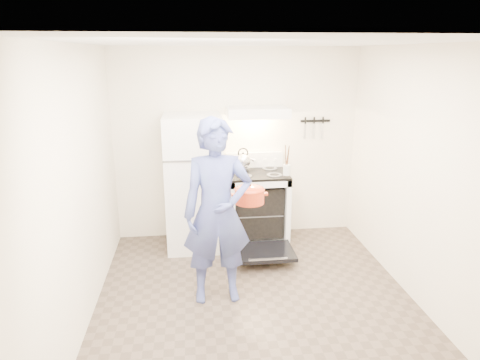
# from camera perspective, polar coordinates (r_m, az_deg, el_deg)

# --- Properties ---
(floor) EXTENTS (3.60, 3.60, 0.00)m
(floor) POSITION_cam_1_polar(r_m,az_deg,el_deg) (4.48, 2.21, -16.09)
(floor) COLOR brown
(floor) RESTS_ON ground
(back_wall) EXTENTS (3.20, 0.02, 2.50)m
(back_wall) POSITION_cam_1_polar(r_m,az_deg,el_deg) (5.67, -0.44, 4.73)
(back_wall) COLOR white
(back_wall) RESTS_ON ground
(refrigerator) EXTENTS (0.70, 0.70, 1.70)m
(refrigerator) POSITION_cam_1_polar(r_m,az_deg,el_deg) (5.40, -6.15, -0.36)
(refrigerator) COLOR white
(refrigerator) RESTS_ON floor
(stove_body) EXTENTS (0.76, 0.65, 0.92)m
(stove_body) POSITION_cam_1_polar(r_m,az_deg,el_deg) (5.61, 2.28, -3.82)
(stove_body) COLOR white
(stove_body) RESTS_ON floor
(cooktop) EXTENTS (0.76, 0.65, 0.03)m
(cooktop) POSITION_cam_1_polar(r_m,az_deg,el_deg) (5.47, 2.34, 0.86)
(cooktop) COLOR black
(cooktop) RESTS_ON stove_body
(backsplash) EXTENTS (0.76, 0.07, 0.20)m
(backsplash) POSITION_cam_1_polar(r_m,az_deg,el_deg) (5.71, 1.91, 2.74)
(backsplash) COLOR white
(backsplash) RESTS_ON cooktop
(oven_door) EXTENTS (0.70, 0.54, 0.04)m
(oven_door) POSITION_cam_1_polar(r_m,az_deg,el_deg) (5.21, 3.26, -9.55)
(oven_door) COLOR black
(oven_door) RESTS_ON floor
(oven_rack) EXTENTS (0.60, 0.52, 0.01)m
(oven_rack) POSITION_cam_1_polar(r_m,az_deg,el_deg) (5.62, 2.28, -4.01)
(oven_rack) COLOR slate
(oven_rack) RESTS_ON stove_body
(range_hood) EXTENTS (0.76, 0.50, 0.12)m
(range_hood) POSITION_cam_1_polar(r_m,az_deg,el_deg) (5.38, 2.31, 9.04)
(range_hood) COLOR white
(range_hood) RESTS_ON back_wall
(knife_strip) EXTENTS (0.40, 0.02, 0.03)m
(knife_strip) POSITION_cam_1_polar(r_m,az_deg,el_deg) (5.81, 10.01, 7.77)
(knife_strip) COLOR black
(knife_strip) RESTS_ON back_wall
(pizza_stone) EXTENTS (0.32, 0.32, 0.02)m
(pizza_stone) POSITION_cam_1_polar(r_m,az_deg,el_deg) (5.55, 1.48, -4.12)
(pizza_stone) COLOR olive
(pizza_stone) RESTS_ON oven_rack
(tea_kettle) EXTENTS (0.25, 0.21, 0.31)m
(tea_kettle) POSITION_cam_1_polar(r_m,az_deg,el_deg) (5.48, 0.41, 2.72)
(tea_kettle) COLOR silver
(tea_kettle) RESTS_ON cooktop
(utensil_jar) EXTENTS (0.11, 0.11, 0.13)m
(utensil_jar) POSITION_cam_1_polar(r_m,az_deg,el_deg) (5.25, 6.24, 1.35)
(utensil_jar) COLOR silver
(utensil_jar) RESTS_ON cooktop
(person) EXTENTS (0.70, 0.48, 1.85)m
(person) POSITION_cam_1_polar(r_m,az_deg,el_deg) (4.17, -3.03, -4.36)
(person) COLOR navy
(person) RESTS_ON floor
(dutch_oven) EXTENTS (0.38, 0.31, 0.25)m
(dutch_oven) POSITION_cam_1_polar(r_m,az_deg,el_deg) (4.49, 1.27, -2.17)
(dutch_oven) COLOR red
(dutch_oven) RESTS_ON person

